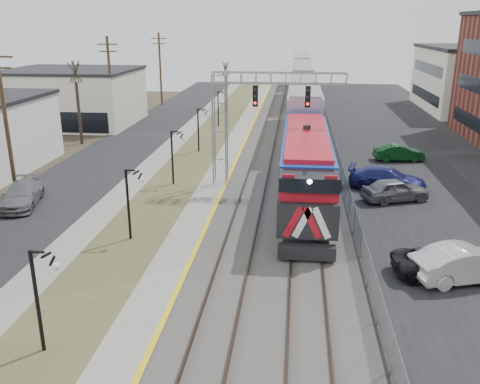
# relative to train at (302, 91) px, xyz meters

# --- Properties ---
(street_west) EXTENTS (7.00, 120.00, 0.04)m
(street_west) POSITION_rel_train_xyz_m (-17.00, -25.39, -2.90)
(street_west) COLOR black
(street_west) RESTS_ON ground
(sidewalk) EXTENTS (2.00, 120.00, 0.08)m
(sidewalk) POSITION_rel_train_xyz_m (-12.50, -25.39, -2.88)
(sidewalk) COLOR gray
(sidewalk) RESTS_ON ground
(grass_median) EXTENTS (4.00, 120.00, 0.06)m
(grass_median) POSITION_rel_train_xyz_m (-9.50, -25.39, -2.89)
(grass_median) COLOR #4B4E2A
(grass_median) RESTS_ON ground
(platform) EXTENTS (2.00, 120.00, 0.24)m
(platform) POSITION_rel_train_xyz_m (-6.50, -25.39, -2.80)
(platform) COLOR gray
(platform) RESTS_ON ground
(ballast_bed) EXTENTS (8.00, 120.00, 0.20)m
(ballast_bed) POSITION_rel_train_xyz_m (-1.50, -25.39, -2.82)
(ballast_bed) COLOR #595651
(ballast_bed) RESTS_ON ground
(parking_lot) EXTENTS (16.00, 120.00, 0.04)m
(parking_lot) POSITION_rel_train_xyz_m (10.50, -25.39, -2.90)
(parking_lot) COLOR black
(parking_lot) RESTS_ON ground
(platform_edge) EXTENTS (0.24, 120.00, 0.01)m
(platform_edge) POSITION_rel_train_xyz_m (-5.62, -25.39, -2.67)
(platform_edge) COLOR gold
(platform_edge) RESTS_ON platform
(track_near) EXTENTS (1.58, 120.00, 0.15)m
(track_near) POSITION_rel_train_xyz_m (-3.50, -25.39, -2.64)
(track_near) COLOR #2D2119
(track_near) RESTS_ON ballast_bed
(track_far) EXTENTS (1.58, 120.00, 0.15)m
(track_far) POSITION_rel_train_xyz_m (-0.00, -25.39, -2.64)
(track_far) COLOR #2D2119
(track_far) RESTS_ON ballast_bed
(train) EXTENTS (3.00, 85.85, 5.33)m
(train) POSITION_rel_train_xyz_m (0.00, 0.00, 0.00)
(train) COLOR #1438A3
(train) RESTS_ON ground
(signal_gantry) EXTENTS (9.00, 1.07, 8.15)m
(signal_gantry) POSITION_rel_train_xyz_m (-4.28, -32.39, 2.67)
(signal_gantry) COLOR gray
(signal_gantry) RESTS_ON ground
(lampposts) EXTENTS (0.14, 62.14, 4.00)m
(lampposts) POSITION_rel_train_xyz_m (-9.50, -42.10, -0.92)
(lampposts) COLOR black
(lampposts) RESTS_ON ground
(utility_poles) EXTENTS (0.28, 80.28, 10.00)m
(utility_poles) POSITION_rel_train_xyz_m (-20.00, -35.39, 2.08)
(utility_poles) COLOR #4C3823
(utility_poles) RESTS_ON ground
(fence) EXTENTS (0.04, 120.00, 1.60)m
(fence) POSITION_rel_train_xyz_m (2.70, -25.39, -2.12)
(fence) COLOR gray
(fence) RESTS_ON ground
(bare_trees) EXTENTS (12.30, 42.30, 5.95)m
(bare_trees) POSITION_rel_train_xyz_m (-18.16, -21.47, -0.22)
(bare_trees) COLOR #382D23
(bare_trees) RESTS_ON ground
(car_lot_b) EXTENTS (5.31, 3.24, 1.65)m
(car_lot_b) POSITION_rel_train_xyz_m (7.18, -45.20, -2.09)
(car_lot_b) COLOR beige
(car_lot_b) RESTS_ON ground
(car_lot_c) EXTENTS (4.82, 2.50, 1.30)m
(car_lot_c) POSITION_rel_train_xyz_m (6.30, -44.96, -2.27)
(car_lot_c) COLOR black
(car_lot_c) RESTS_ON ground
(car_lot_d) EXTENTS (5.70, 3.28, 1.56)m
(car_lot_d) POSITION_rel_train_xyz_m (5.83, -31.81, -2.14)
(car_lot_d) COLOR navy
(car_lot_d) RESTS_ON ground
(car_lot_e) EXTENTS (4.80, 3.22, 1.52)m
(car_lot_e) POSITION_rel_train_xyz_m (5.95, -34.34, -2.16)
(car_lot_e) COLOR slate
(car_lot_e) RESTS_ON ground
(car_lot_f) EXTENTS (4.31, 1.91, 1.38)m
(car_lot_f) POSITION_rel_train_xyz_m (8.11, -23.71, -2.23)
(car_lot_f) COLOR #0B3915
(car_lot_f) RESTS_ON ground
(car_street_b) EXTENTS (3.23, 5.34, 1.45)m
(car_street_b) POSITION_rel_train_xyz_m (-18.12, -37.89, -2.20)
(car_street_b) COLOR slate
(car_street_b) RESTS_ON ground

